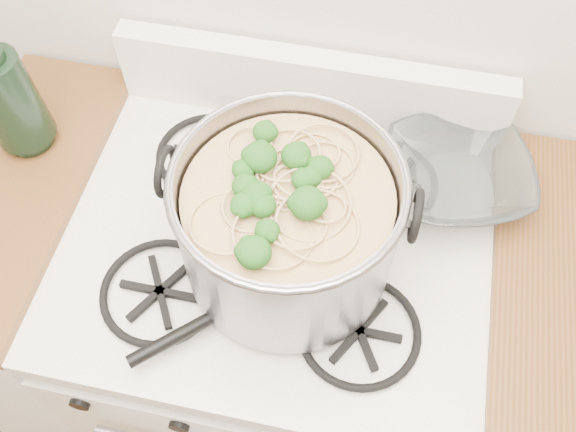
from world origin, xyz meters
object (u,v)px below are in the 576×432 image
(stock_pot, at_px, (288,224))
(spatula, at_px, (270,286))
(glass_bowl, at_px, (455,180))
(bottle, at_px, (4,87))
(gas_range, at_px, (280,338))

(stock_pot, xyz_separation_m, spatula, (-0.02, -0.06, -0.10))
(spatula, height_order, glass_bowl, glass_bowl)
(bottle, bearing_deg, gas_range, -23.43)
(stock_pot, relative_size, bottle, 1.32)
(glass_bowl, bearing_deg, spatula, -135.50)
(gas_range, height_order, spatula, spatula)
(gas_range, xyz_separation_m, bottle, (-0.51, 0.11, 0.63))
(spatula, relative_size, bottle, 1.06)
(gas_range, height_order, glass_bowl, glass_bowl)
(stock_pot, height_order, spatula, stock_pot)
(spatula, distance_m, glass_bowl, 0.40)
(spatula, bearing_deg, gas_range, 143.55)
(spatula, bearing_deg, bottle, -155.67)
(spatula, bearing_deg, glass_bowl, 91.18)
(gas_range, relative_size, stock_pot, 2.40)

